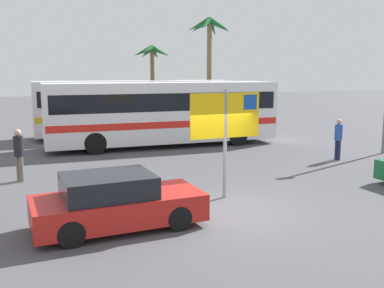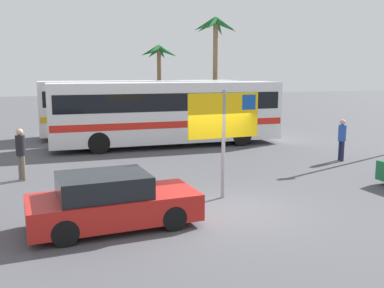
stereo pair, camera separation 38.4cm
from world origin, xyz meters
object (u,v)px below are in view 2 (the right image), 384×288
(ferry_sign, at_px, (225,120))
(car_red, at_px, (111,201))
(pedestrian_crossing_lot, at_px, (342,136))
(bus_rear_coach, at_px, (142,105))
(pedestrian_by_bus, at_px, (21,150))
(bus_front_coach, at_px, (167,110))

(ferry_sign, height_order, car_red, ferry_sign)
(ferry_sign, bearing_deg, car_red, -160.68)
(ferry_sign, bearing_deg, pedestrian_crossing_lot, 24.24)
(bus_rear_coach, height_order, pedestrian_by_bus, bus_rear_coach)
(pedestrian_by_bus, bearing_deg, car_red, -104.84)
(bus_rear_coach, bearing_deg, ferry_sign, -91.66)
(ferry_sign, distance_m, pedestrian_crossing_lot, 7.68)
(pedestrian_by_bus, distance_m, pedestrian_crossing_lot, 12.56)
(pedestrian_crossing_lot, bearing_deg, bus_rear_coach, 124.39)
(bus_front_coach, relative_size, pedestrian_by_bus, 6.36)
(ferry_sign, distance_m, car_red, 4.18)
(pedestrian_by_bus, bearing_deg, bus_front_coach, 1.73)
(pedestrian_by_bus, relative_size, pedestrian_crossing_lot, 1.03)
(bus_front_coach, relative_size, bus_rear_coach, 1.00)
(pedestrian_by_bus, xyz_separation_m, pedestrian_crossing_lot, (12.54, -0.66, -0.04))
(bus_front_coach, height_order, pedestrian_by_bus, bus_front_coach)
(pedestrian_by_bus, bearing_deg, pedestrian_crossing_lot, -40.10)
(car_red, bearing_deg, ferry_sign, 18.21)
(car_red, height_order, pedestrian_crossing_lot, pedestrian_crossing_lot)
(bus_rear_coach, bearing_deg, pedestrian_by_bus, -123.76)
(bus_rear_coach, height_order, ferry_sign, ferry_sign)
(pedestrian_crossing_lot, bearing_deg, pedestrian_by_bus, 178.82)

